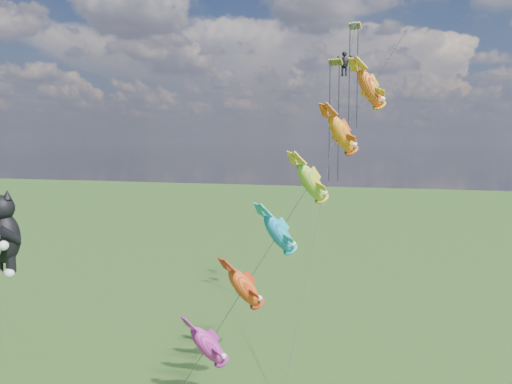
% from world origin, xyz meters
% --- Properties ---
extents(cat_kite_rig, '(2.56, 4.15, 11.11)m').
position_xyz_m(cat_kite_rig, '(-0.78, 1.58, 8.44)').
color(cat_kite_rig, brown).
rests_on(cat_kite_rig, ground).
extents(fish_windsock_rig, '(10.09, 12.52, 19.58)m').
position_xyz_m(fish_windsock_rig, '(17.98, -1.03, 10.99)').
color(fish_windsock_rig, brown).
rests_on(fish_windsock_rig, ground).
extents(parafoil_rig, '(1.94, 17.52, 23.08)m').
position_xyz_m(parafoil_rig, '(16.95, 17.00, 18.97)').
color(parafoil_rig, brown).
rests_on(parafoil_rig, ground).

